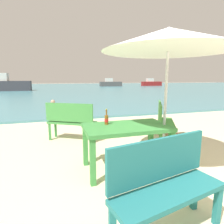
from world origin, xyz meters
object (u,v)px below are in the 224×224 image
Objects in this scene: picnic_table_green at (127,132)px; beer_bottle_amber at (106,119)px; side_table_wood at (181,147)px; boat_sailboat at (4,85)px; boat_barge at (111,83)px; patio_umbrella at (168,40)px; swimmer_person at (53,105)px; bench_green_left at (163,119)px; boat_fishing_trawler at (151,83)px; bench_green_right at (71,119)px; bench_teal_center at (165,181)px.

beer_bottle_amber reaches higher than picnic_table_green.
side_table_wood is 23.79m from boat_sailboat.
boat_barge is at bearing 74.17° from picnic_table_green.
patio_umbrella is 33.06m from boat_barge.
picnic_table_green reaches higher than swimmer_person.
bench_green_left is 0.30× the size of boat_fishing_trawler.
boat_fishing_trawler is 0.98× the size of boat_barge.
beer_bottle_amber is 0.22× the size of bench_green_right.
picnic_table_green reaches higher than side_table_wood.
boat_fishing_trawler is (16.97, 31.86, -1.50)m from patio_umbrella.
bench_teal_center is (0.18, -1.53, -0.31)m from beer_bottle_amber.
bench_green_right reaches higher than side_table_wood.
bench_teal_center is 2.89m from bench_green_left.
patio_umbrella is 1.89× the size of bench_green_right.
boat_fishing_trawler is (17.59, 31.72, -0.03)m from picnic_table_green.
bench_green_left is at bearing -68.72° from boat_sailboat.
boat_sailboat is (-6.75, 23.65, 0.29)m from bench_teal_center.
patio_umbrella is at bearing -118.05° from boat_fishing_trawler.
picnic_table_green is at bearing -66.33° from bench_green_right.
swimmer_person is 0.07× the size of boat_sailboat.
patio_umbrella reaches higher than bench_green_right.
beer_bottle_amber reaches higher than bench_green_left.
bench_teal_center is at bearing -132.06° from side_table_wood.
boat_sailboat is (-7.49, 22.43, -1.29)m from patio_umbrella.
bench_green_right is at bearing -108.05° from boat_barge.
side_table_wood is 32.97m from boat_barge.
boat_barge is 0.73× the size of boat_sailboat.
bench_teal_center is 8.35m from swimmer_person.
beer_bottle_amber reaches higher than side_table_wood.
beer_bottle_amber is at bearing -81.97° from swimmer_person.
boat_sailboat reaches higher than bench_teal_center.
side_table_wood is at bearing -10.05° from picnic_table_green.
bench_green_right is (-1.40, 1.90, -1.58)m from patio_umbrella.
side_table_wood is (0.33, -0.03, -1.76)m from patio_umbrella.
beer_bottle_amber is 1.59m from patio_umbrella.
bench_teal_center is (-0.74, -1.22, -1.58)m from patio_umbrella.
beer_bottle_amber is 0.21× the size of bench_teal_center.
bench_green_left is at bearing 28.91° from beer_bottle_amber.
side_table_wood reaches higher than swimmer_person.
swimmer_person is at bearing 100.23° from picnic_table_green.
boat_barge reaches higher than side_table_wood.
beer_bottle_amber is 0.05× the size of boat_sailboat.
picnic_table_green is at bearing 167.74° from patio_umbrella.
bench_green_left is 22.74m from boat_sailboat.
boat_sailboat is at bearing -149.09° from boat_barge.
swimmer_person is at bearing -127.22° from boat_fishing_trawler.
boat_sailboat reaches higher than side_table_wood.
bench_green_right is (-1.73, 1.93, 0.19)m from side_table_wood.
picnic_table_green is at bearing 169.95° from side_table_wood.
patio_umbrella is at bearing -71.54° from boat_sailboat.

